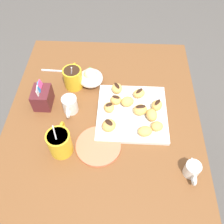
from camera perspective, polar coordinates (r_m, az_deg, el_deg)
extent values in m
plane|color=#514C47|center=(1.61, -1.28, -15.93)|extent=(8.00, 8.00, 0.00)
cube|color=brown|center=(0.99, -2.01, -1.52)|extent=(0.94, 0.77, 0.04)
cube|color=brown|center=(1.54, 11.63, 2.86)|extent=(0.07, 0.07, 0.68)
cube|color=brown|center=(1.57, -12.61, 3.71)|extent=(0.07, 0.07, 0.68)
cube|color=silver|center=(0.97, 4.74, -0.18)|extent=(0.28, 0.28, 0.02)
cylinder|color=gold|center=(0.87, -12.24, -7.20)|extent=(0.08, 0.08, 0.10)
torus|color=gold|center=(0.89, -11.72, -4.15)|extent=(0.06, 0.01, 0.06)
cylinder|color=#331E11|center=(0.83, -12.75, -5.71)|extent=(0.07, 0.07, 0.01)
cylinder|color=silver|center=(0.83, -12.89, -6.89)|extent=(0.05, 0.02, 0.13)
cylinder|color=gold|center=(1.06, -9.20, 7.89)|extent=(0.08, 0.08, 0.09)
torus|color=gold|center=(1.09, -8.85, 9.95)|extent=(0.06, 0.01, 0.06)
cylinder|color=#331E11|center=(1.03, -9.49, 9.44)|extent=(0.07, 0.07, 0.01)
cylinder|color=silver|center=(1.02, -9.59, 8.64)|extent=(0.04, 0.03, 0.12)
cylinder|color=silver|center=(0.98, -9.90, 1.74)|extent=(0.06, 0.06, 0.07)
cone|color=silver|center=(0.97, -9.86, 4.01)|extent=(0.02, 0.02, 0.02)
torus|color=silver|center=(0.95, -10.29, -0.01)|extent=(0.05, 0.01, 0.05)
cylinder|color=white|center=(0.95, -10.15, 2.86)|extent=(0.05, 0.05, 0.01)
cube|color=#561E23|center=(1.02, -16.12, 3.31)|extent=(0.09, 0.07, 0.08)
cube|color=#EA4C93|center=(1.00, -16.70, 6.19)|extent=(0.04, 0.01, 0.03)
cube|color=white|center=(0.98, -17.12, 4.79)|extent=(0.04, 0.01, 0.03)
cube|color=#2D84D1|center=(0.99, -16.91, 5.61)|extent=(0.04, 0.02, 0.03)
ellipsoid|color=silver|center=(1.07, -5.05, 7.96)|extent=(0.11, 0.11, 0.06)
sphere|color=beige|center=(1.06, -5.13, 8.75)|extent=(0.06, 0.06, 0.06)
ellipsoid|color=green|center=(1.05, -5.14, 9.89)|extent=(0.03, 0.02, 0.01)
cylinder|color=silver|center=(0.87, 18.40, -12.74)|extent=(0.05, 0.05, 0.05)
cone|color=silver|center=(0.87, 18.46, -10.78)|extent=(0.02, 0.02, 0.02)
torus|color=silver|center=(0.86, 18.80, -14.86)|extent=(0.04, 0.01, 0.04)
cylinder|color=black|center=(0.85, 18.77, -12.15)|extent=(0.04, 0.04, 0.01)
cylinder|color=#E5704C|center=(0.90, -3.24, -7.97)|extent=(0.17, 0.17, 0.01)
cube|color=silver|center=(1.17, -12.80, 9.45)|extent=(0.01, 0.15, 0.00)
ellipsoid|color=silver|center=(1.15, -9.16, 9.38)|extent=(0.03, 0.02, 0.01)
ellipsoid|color=#DBA351|center=(1.02, 1.18, 5.62)|extent=(0.06, 0.05, 0.03)
ellipsoid|color=black|center=(1.01, 1.19, 6.27)|extent=(0.04, 0.03, 0.00)
ellipsoid|color=#DBA351|center=(0.96, -0.71, 1.10)|extent=(0.06, 0.05, 0.03)
ellipsoid|color=black|center=(0.94, -0.72, 1.75)|extent=(0.03, 0.03, 0.00)
ellipsoid|color=#DBA351|center=(0.94, 9.36, -0.68)|extent=(0.06, 0.05, 0.04)
ellipsoid|color=#DBA351|center=(0.95, 6.71, 0.53)|extent=(0.06, 0.07, 0.04)
ellipsoid|color=black|center=(0.94, 6.83, 1.30)|extent=(0.02, 0.04, 0.00)
ellipsoid|color=#DBA351|center=(0.90, 7.81, -4.52)|extent=(0.05, 0.06, 0.03)
ellipsoid|color=#DBA351|center=(0.98, 10.56, 1.55)|extent=(0.06, 0.06, 0.04)
ellipsoid|color=black|center=(0.96, 10.74, 2.29)|extent=(0.04, 0.03, 0.00)
ellipsoid|color=#DBA351|center=(1.01, 6.42, 4.39)|extent=(0.06, 0.07, 0.03)
ellipsoid|color=black|center=(1.00, 6.51, 5.02)|extent=(0.04, 0.03, 0.00)
ellipsoid|color=#DBA351|center=(0.97, 3.66, 2.49)|extent=(0.06, 0.06, 0.04)
ellipsoid|color=#DBA351|center=(0.90, -0.73, -3.18)|extent=(0.07, 0.07, 0.04)
ellipsoid|color=black|center=(0.89, -0.74, -2.46)|extent=(0.04, 0.04, 0.00)
ellipsoid|color=#DBA351|center=(0.98, 0.93, 2.87)|extent=(0.05, 0.05, 0.04)
ellipsoid|color=black|center=(0.96, 0.94, 3.59)|extent=(0.02, 0.03, 0.00)
ellipsoid|color=#DBA351|center=(0.92, 10.60, -3.34)|extent=(0.05, 0.06, 0.03)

